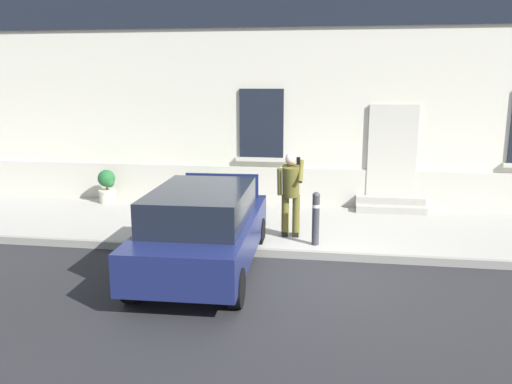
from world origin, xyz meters
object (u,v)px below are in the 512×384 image
planter_olive (207,189)px  hatchback_car_navy (203,228)px  person_on_phone (291,189)px  planter_cream (107,185)px  bollard_near_person (316,216)px

planter_olive → hatchback_car_navy: bearing=-77.0°
person_on_phone → planter_cream: bearing=150.3°
hatchback_car_navy → bollard_near_person: 2.31m
hatchback_car_navy → person_on_phone: size_ratio=2.37×
bollard_near_person → planter_cream: bearing=153.6°
planter_cream → person_on_phone: bearing=-24.9°
hatchback_car_navy → planter_olive: (-0.94, 4.06, -0.18)m
person_on_phone → bollard_near_person: bearing=-43.5°
person_on_phone → planter_cream: size_ratio=2.02×
bollard_near_person → planter_cream: bollard_near_person is taller
hatchback_car_navy → planter_cream: (-3.58, 4.07, -0.18)m
person_on_phone → planter_cream: 5.46m
hatchback_car_navy → bollard_near_person: size_ratio=3.94×
bollard_near_person → planter_cream: (-5.45, 2.71, -0.11)m
bollard_near_person → person_on_phone: (-0.53, 0.42, 0.43)m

